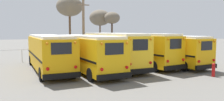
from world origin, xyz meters
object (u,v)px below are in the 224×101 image
(school_bus_3, at_px, (136,48))
(school_bus_4, at_px, (164,49))
(fire_hydrant, at_px, (213,70))
(school_bus_1, at_px, (86,52))
(bare_tree_0, at_px, (70,7))
(school_bus_2, at_px, (112,49))
(utility_pole, at_px, (83,26))
(school_bus_0, at_px, (48,51))
(bare_tree_2, at_px, (112,18))
(bare_tree_1, at_px, (100,18))

(school_bus_3, distance_m, school_bus_4, 2.99)
(fire_hydrant, bearing_deg, school_bus_4, 82.78)
(school_bus_1, height_order, bare_tree_0, bare_tree_0)
(school_bus_3, xyz_separation_m, bare_tree_0, (-2.36, 15.10, 5.46))
(bare_tree_0, distance_m, fire_hydrant, 23.93)
(school_bus_2, distance_m, school_bus_4, 5.75)
(bare_tree_0, bearing_deg, utility_pole, -77.61)
(school_bus_2, xyz_separation_m, bare_tree_0, (0.49, 15.21, 5.45))
(school_bus_0, xyz_separation_m, bare_tree_2, (14.91, 16.63, 4.12))
(school_bus_2, relative_size, bare_tree_1, 1.40)
(school_bus_3, relative_size, bare_tree_2, 1.54)
(school_bus_0, height_order, school_bus_2, school_bus_2)
(school_bus_0, xyz_separation_m, bare_tree_1, (13.60, 19.10, 4.29))
(school_bus_4, xyz_separation_m, bare_tree_0, (-5.20, 16.01, 5.58))
(school_bus_1, xyz_separation_m, bare_tree_1, (10.75, 20.69, 4.30))
(bare_tree_1, bearing_deg, school_bus_1, -117.46)
(school_bus_4, xyz_separation_m, fire_hydrant, (-0.83, -6.55, -1.12))
(school_bus_0, distance_m, fire_hydrant, 13.54)
(school_bus_1, bearing_deg, bare_tree_1, 62.54)
(utility_pole, distance_m, bare_tree_1, 11.12)
(school_bus_2, distance_m, bare_tree_0, 16.16)
(bare_tree_2, bearing_deg, school_bus_2, -117.52)
(school_bus_4, bearing_deg, school_bus_2, 172.01)
(school_bus_3, distance_m, bare_tree_0, 16.23)
(school_bus_0, bearing_deg, school_bus_2, -10.63)
(school_bus_4, distance_m, utility_pole, 13.18)
(utility_pole, bearing_deg, fire_hydrant, -79.33)
(fire_hydrant, bearing_deg, school_bus_0, 141.41)
(bare_tree_0, distance_m, bare_tree_1, 9.01)
(utility_pole, bearing_deg, school_bus_2, -96.68)
(school_bus_2, height_order, bare_tree_2, bare_tree_2)
(school_bus_0, height_order, fire_hydrant, school_bus_0)
(school_bus_4, distance_m, bare_tree_1, 21.52)
(school_bus_2, xyz_separation_m, bare_tree_1, (7.91, 20.16, 4.22))
(utility_pole, distance_m, fire_hydrant, 19.40)
(utility_pole, xyz_separation_m, bare_tree_0, (-0.84, 3.83, 3.04))
(school_bus_0, relative_size, school_bus_4, 1.01)
(bare_tree_0, bearing_deg, bare_tree_1, 33.73)
(school_bus_4, bearing_deg, utility_pole, 109.69)
(school_bus_1, relative_size, bare_tree_1, 1.45)
(school_bus_0, height_order, utility_pole, utility_pole)
(school_bus_3, bearing_deg, school_bus_4, -17.76)
(school_bus_4, relative_size, utility_pole, 1.31)
(school_bus_4, xyz_separation_m, bare_tree_2, (3.53, 18.49, 4.17))
(school_bus_4, height_order, utility_pole, utility_pole)
(utility_pole, xyz_separation_m, bare_tree_2, (7.89, 6.32, 1.63))
(bare_tree_2, bearing_deg, school_bus_0, -131.88)
(bare_tree_0, xyz_separation_m, bare_tree_1, (7.42, 4.95, -1.23))
(bare_tree_0, xyz_separation_m, bare_tree_2, (8.73, 2.48, -1.41))
(school_bus_3, relative_size, bare_tree_0, 1.22)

